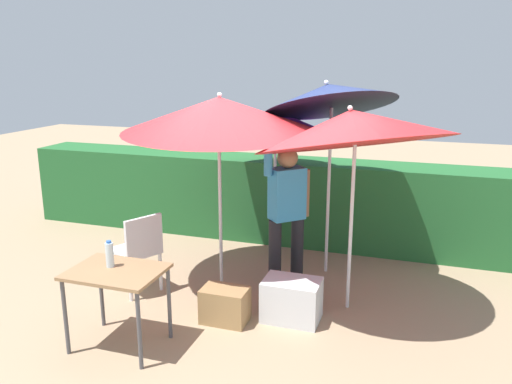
% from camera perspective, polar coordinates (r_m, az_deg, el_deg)
% --- Properties ---
extents(ground_plane, '(24.00, 24.00, 0.00)m').
position_cam_1_polar(ground_plane, '(5.66, -0.97, -11.57)').
color(ground_plane, '#9E8466').
extents(hedge_row, '(8.00, 0.70, 1.15)m').
position_cam_1_polar(hedge_row, '(7.21, 4.11, -0.91)').
color(hedge_row, '#23602D').
rests_on(hedge_row, ground_plane).
extents(umbrella_rainbow, '(2.05, 2.06, 2.17)m').
position_cam_1_polar(umbrella_rainbow, '(5.41, -4.10, 8.60)').
color(umbrella_rainbow, silver).
rests_on(umbrella_rainbow, ground_plane).
extents(umbrella_orange, '(1.48, 1.47, 1.95)m').
position_cam_1_polar(umbrella_orange, '(6.28, 2.16, 7.84)').
color(umbrella_orange, silver).
rests_on(umbrella_orange, ground_plane).
extents(umbrella_yellow, '(1.98, 1.93, 2.33)m').
position_cam_1_polar(umbrella_yellow, '(4.97, 10.66, 7.05)').
color(umbrella_yellow, silver).
rests_on(umbrella_yellow, ground_plane).
extents(umbrella_navy, '(1.58, 1.51, 2.53)m').
position_cam_1_polar(umbrella_navy, '(5.84, 8.09, 10.49)').
color(umbrella_navy, silver).
rests_on(umbrella_navy, ground_plane).
extents(person_vendor, '(0.46, 0.45, 1.88)m').
position_cam_1_polar(person_vendor, '(5.54, 3.43, -1.83)').
color(person_vendor, black).
rests_on(person_vendor, ground_plane).
extents(chair_plastic, '(0.59, 0.59, 0.89)m').
position_cam_1_polar(chair_plastic, '(5.73, -12.92, -6.10)').
color(chair_plastic, silver).
rests_on(chair_plastic, ground_plane).
extents(cooler_box, '(0.55, 0.38, 0.41)m').
position_cam_1_polar(cooler_box, '(5.15, 3.97, -11.86)').
color(cooler_box, silver).
rests_on(cooler_box, ground_plane).
extents(crate_cardboard, '(0.44, 0.30, 0.35)m').
position_cam_1_polar(crate_cardboard, '(5.13, -3.46, -12.40)').
color(crate_cardboard, '#9E7A4C').
rests_on(crate_cardboard, ground_plane).
extents(folding_table, '(0.80, 0.60, 0.73)m').
position_cam_1_polar(folding_table, '(4.68, -15.21, -9.33)').
color(folding_table, '#4C4C51').
rests_on(folding_table, ground_plane).
extents(bottle_water, '(0.07, 0.07, 0.24)m').
position_cam_1_polar(bottle_water, '(4.69, -15.93, -6.68)').
color(bottle_water, silver).
rests_on(bottle_water, folding_table).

